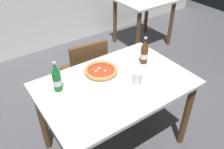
# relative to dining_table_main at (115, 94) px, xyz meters

# --- Properties ---
(ground_plane) EXTENTS (8.00, 8.00, 0.00)m
(ground_plane) POSITION_rel_dining_table_main_xyz_m (0.00, 0.00, -0.64)
(ground_plane) COLOR #4C4C51
(dining_table_main) EXTENTS (1.20, 0.80, 0.75)m
(dining_table_main) POSITION_rel_dining_table_main_xyz_m (0.00, 0.00, 0.00)
(dining_table_main) COLOR silver
(dining_table_main) RESTS_ON ground_plane
(chair_behind_table) EXTENTS (0.44, 0.44, 0.85)m
(chair_behind_table) POSITION_rel_dining_table_main_xyz_m (0.06, 0.61, -0.15)
(chair_behind_table) COLOR brown
(chair_behind_table) RESTS_ON ground_plane
(dining_table_background) EXTENTS (0.80, 0.70, 0.75)m
(dining_table_background) POSITION_rel_dining_table_main_xyz_m (1.56, 1.43, -0.04)
(dining_table_background) COLOR silver
(dining_table_background) RESTS_ON ground_plane
(pizza_margherita_near) EXTENTS (0.30, 0.30, 0.04)m
(pizza_margherita_near) POSITION_rel_dining_table_main_xyz_m (-0.02, 0.17, 0.14)
(pizza_margherita_near) COLOR white
(pizza_margherita_near) RESTS_ON dining_table_main
(beer_bottle_left) EXTENTS (0.07, 0.07, 0.25)m
(beer_bottle_left) POSITION_rel_dining_table_main_xyz_m (0.37, 0.10, 0.22)
(beer_bottle_left) COLOR #512D0F
(beer_bottle_left) RESTS_ON dining_table_main
(beer_bottle_center) EXTENTS (0.07, 0.07, 0.25)m
(beer_bottle_center) POSITION_rel_dining_table_main_xyz_m (-0.40, 0.18, 0.22)
(beer_bottle_center) COLOR #196B2D
(beer_bottle_center) RESTS_ON dining_table_main
(napkin_with_cutlery) EXTENTS (0.20, 0.20, 0.01)m
(napkin_with_cutlery) POSITION_rel_dining_table_main_xyz_m (-0.10, -0.22, 0.12)
(napkin_with_cutlery) COLOR white
(napkin_with_cutlery) RESTS_ON dining_table_main
(paper_cup) EXTENTS (0.07, 0.07, 0.09)m
(paper_cup) POSITION_rel_dining_table_main_xyz_m (0.14, -0.10, 0.16)
(paper_cup) COLOR white
(paper_cup) RESTS_ON dining_table_main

